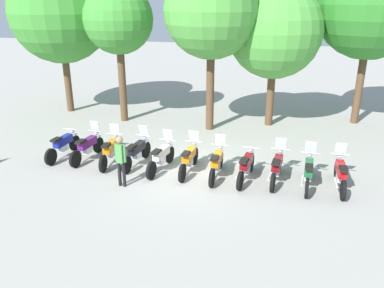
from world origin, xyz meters
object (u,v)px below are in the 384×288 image
(tree_4, at_px, (372,4))
(tree_2, at_px, (211,11))
(motorcycle_7, at_px, (246,166))
(motorcycle_8, at_px, (277,167))
(motorcycle_1, at_px, (87,147))
(motorcycle_9, at_px, (308,172))
(motorcycle_2, at_px, (110,150))
(tree_3, at_px, (275,31))
(tree_0, at_px, (60,13))
(tree_1, at_px, (118,20))
(motorcycle_4, at_px, (161,157))
(motorcycle_6, at_px, (217,163))
(person_0, at_px, (121,157))
(motorcycle_3, at_px, (137,152))
(motorcycle_0, at_px, (63,145))
(motorcycle_10, at_px, (340,174))
(motorcycle_5, at_px, (189,159))

(tree_4, bearing_deg, tree_2, -159.28)
(motorcycle_7, relative_size, motorcycle_8, 1.00)
(motorcycle_1, height_order, motorcycle_9, same)
(motorcycle_2, bearing_deg, tree_3, -46.99)
(tree_0, height_order, tree_1, tree_0)
(tree_2, bearing_deg, motorcycle_9, -50.41)
(motorcycle_7, xyz_separation_m, tree_3, (0.48, 6.42, 3.91))
(motorcycle_4, bearing_deg, motorcycle_9, -83.41)
(motorcycle_6, height_order, motorcycle_7, motorcycle_6)
(person_0, height_order, tree_4, tree_4)
(motorcycle_3, height_order, tree_1, tree_1)
(motorcycle_7, bearing_deg, motorcycle_8, -75.11)
(motorcycle_0, relative_size, motorcycle_1, 1.00)
(tree_0, relative_size, tree_3, 1.17)
(motorcycle_3, relative_size, motorcycle_8, 1.00)
(motorcycle_9, bearing_deg, tree_3, 17.73)
(motorcycle_8, height_order, tree_3, tree_3)
(motorcycle_9, relative_size, tree_1, 0.34)
(motorcycle_3, distance_m, motorcycle_4, 1.05)
(motorcycle_8, xyz_separation_m, tree_3, (-0.54, 6.30, 3.90))
(tree_0, relative_size, tree_2, 1.03)
(motorcycle_4, distance_m, motorcycle_7, 3.06)
(motorcycle_2, relative_size, motorcycle_10, 1.00)
(motorcycle_3, bearing_deg, tree_4, -42.94)
(motorcycle_1, bearing_deg, motorcycle_10, -85.86)
(motorcycle_6, bearing_deg, person_0, 117.19)
(motorcycle_3, bearing_deg, motorcycle_9, -86.78)
(motorcycle_0, bearing_deg, tree_1, -0.35)
(motorcycle_7, bearing_deg, motorcycle_4, 95.82)
(motorcycle_6, height_order, person_0, person_0)
(motorcycle_4, height_order, person_0, person_0)
(motorcycle_5, bearing_deg, motorcycle_7, -91.66)
(motorcycle_1, relative_size, tree_0, 0.29)
(motorcycle_5, distance_m, tree_2, 6.89)
(motorcycle_8, height_order, tree_0, tree_0)
(motorcycle_9, distance_m, tree_2, 8.21)
(motorcycle_7, bearing_deg, tree_0, 65.58)
(motorcycle_2, distance_m, person_0, 2.11)
(motorcycle_1, height_order, motorcycle_3, same)
(motorcycle_0, bearing_deg, tree_0, 31.79)
(motorcycle_7, relative_size, person_0, 1.25)
(motorcycle_2, xyz_separation_m, tree_4, (9.73, 7.40, 5.04))
(motorcycle_4, height_order, motorcycle_9, same)
(motorcycle_3, height_order, motorcycle_5, same)
(motorcycle_10, xyz_separation_m, tree_4, (1.57, 7.63, 5.04))
(person_0, bearing_deg, motorcycle_4, 157.24)
(motorcycle_8, distance_m, person_0, 5.22)
(tree_2, bearing_deg, tree_1, 174.93)
(motorcycle_7, bearing_deg, motorcycle_2, 94.63)
(motorcycle_5, bearing_deg, motorcycle_1, 89.22)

